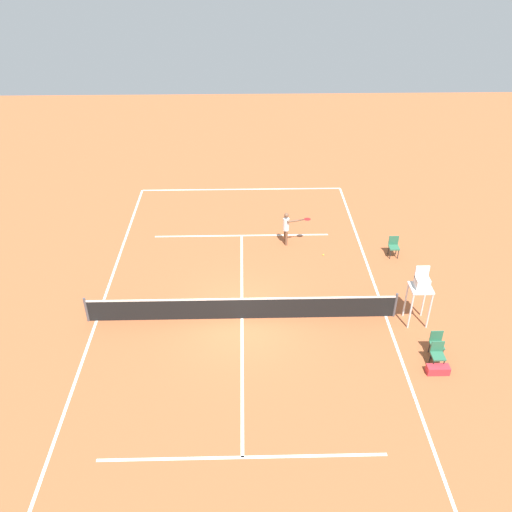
{
  "coord_description": "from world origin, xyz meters",
  "views": [
    {
      "loc": [
        -0.15,
        16.01,
        13.19
      ],
      "look_at": [
        -0.62,
        -3.17,
        0.8
      ],
      "focal_mm": 37.59,
      "sensor_mm": 36.0,
      "label": 1
    }
  ],
  "objects": [
    {
      "name": "equipment_bag",
      "position": [
        -6.62,
        3.06,
        0.15
      ],
      "size": [
        0.76,
        0.32,
        0.3
      ],
      "primitive_type": "cube",
      "color": "red",
      "rests_on": "ground"
    },
    {
      "name": "courtside_chair_mid",
      "position": [
        -6.84,
        -4.29,
        0.53
      ],
      "size": [
        0.44,
        0.46,
        0.95
      ],
      "color": "#262626",
      "rests_on": "ground"
    },
    {
      "name": "courtside_chair_far",
      "position": [
        -6.66,
        2.68,
        0.53
      ],
      "size": [
        0.44,
        0.46,
        0.95
      ],
      "color": "#262626",
      "rests_on": "ground"
    },
    {
      "name": "tennis_ball",
      "position": [
        -3.71,
        -4.38,
        0.03
      ],
      "size": [
        0.07,
        0.07,
        0.07
      ],
      "primitive_type": "sphere",
      "color": "#CCE033",
      "rests_on": "ground"
    },
    {
      "name": "umpire_chair",
      "position": [
        -6.58,
        0.32,
        1.61
      ],
      "size": [
        0.8,
        0.8,
        2.41
      ],
      "color": "silver",
      "rests_on": "ground"
    },
    {
      "name": "courtside_chair_near",
      "position": [
        -6.79,
        2.15,
        0.53
      ],
      "size": [
        0.44,
        0.46,
        0.95
      ],
      "color": "#262626",
      "rests_on": "ground"
    },
    {
      "name": "ground_plane",
      "position": [
        0.0,
        0.0,
        0.0
      ],
      "size": [
        60.0,
        60.0,
        0.0
      ],
      "primitive_type": "plane",
      "color": "#AD5933"
    },
    {
      "name": "court_lines",
      "position": [
        0.0,
        0.0,
        0.0
      ],
      "size": [
        11.23,
        22.79,
        0.01
      ],
      "color": "white",
      "rests_on": "ground"
    },
    {
      "name": "tennis_net",
      "position": [
        0.0,
        0.0,
        0.5
      ],
      "size": [
        11.83,
        0.1,
        1.07
      ],
      "color": "#4C4C51",
      "rests_on": "ground"
    },
    {
      "name": "player_serving",
      "position": [
        -2.11,
        -5.42,
        0.97
      ],
      "size": [
        1.3,
        0.45,
        1.64
      ],
      "rotation": [
        0.0,
        0.0,
        1.8
      ],
      "color": "brown",
      "rests_on": "ground"
    }
  ]
}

